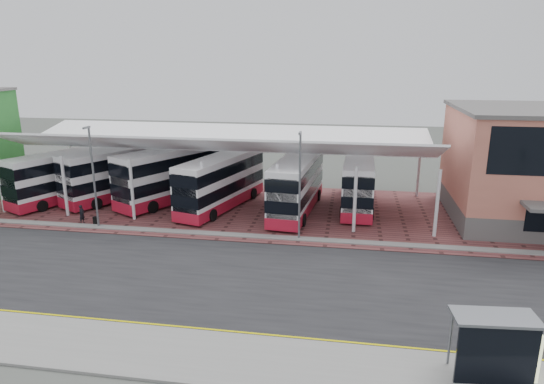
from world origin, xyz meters
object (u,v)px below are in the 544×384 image
object	(u,v)px
pedestrian	(82,214)
bus_shelter	(503,343)
bus_1	(121,173)
bus_5	(358,182)
bus_4	(297,185)
bus_2	(175,175)
bus_3	(221,182)
bus_0	(67,176)

from	to	relation	value
pedestrian	bus_shelter	xyz separation A→B (m)	(27.65, -15.42, 1.03)
bus_1	bus_5	size ratio (longest dim) A/B	1.04
bus_shelter	bus_4	bearing A→B (deg)	112.37
bus_5	bus_shelter	world-z (taller)	bus_5
bus_2	bus_4	world-z (taller)	bus_2
bus_2	bus_shelter	distance (m)	32.11
bus_2	bus_3	distance (m)	5.02
bus_3	bus_5	world-z (taller)	bus_3
bus_4	bus_shelter	size ratio (longest dim) A/B	3.28
bus_shelter	bus_0	bearing A→B (deg)	141.89
bus_0	bus_3	bearing A→B (deg)	24.49
bus_0	pedestrian	bearing A→B (deg)	-27.06
bus_3	pedestrian	size ratio (longest dim) A/B	7.46
bus_1	bus_4	bearing A→B (deg)	23.31
pedestrian	bus_2	bearing A→B (deg)	-24.06
bus_4	bus_5	world-z (taller)	bus_4
bus_2	bus_4	size ratio (longest dim) A/B	1.02
bus_2	pedestrian	size ratio (longest dim) A/B	7.68
bus_0	bus_5	bearing A→B (deg)	29.28
bus_1	bus_5	distance (m)	22.14
bus_0	bus_5	size ratio (longest dim) A/B	1.02
bus_2	bus_4	xyz separation A→B (m)	(11.55, -1.48, -0.11)
bus_2	bus_5	bearing A→B (deg)	31.55
bus_4	bus_shelter	bearing A→B (deg)	-57.88
bus_1	bus_shelter	size ratio (longest dim) A/B	3.22
bus_2	bus_shelter	bearing A→B (deg)	-16.83
bus_0	bus_1	xyz separation A→B (m)	(4.65, 1.48, 0.10)
pedestrian	bus_5	bearing A→B (deg)	-58.68
pedestrian	bus_shelter	bearing A→B (deg)	-108.59
bus_3	pedestrian	world-z (taller)	bus_3
pedestrian	bus_3	bearing A→B (deg)	-48.14
bus_0	bus_4	size ratio (longest dim) A/B	0.96
bus_4	bus_5	size ratio (longest dim) A/B	1.06
bus_4	bus_0	bearing A→B (deg)	-174.98
bus_2	bus_shelter	size ratio (longest dim) A/B	3.33
pedestrian	bus_1	bearing A→B (deg)	11.87
bus_1	bus_3	size ratio (longest dim) A/B	0.99
bus_2	pedestrian	world-z (taller)	bus_2
bus_5	pedestrian	size ratio (longest dim) A/B	7.12
bus_3	bus_shelter	distance (m)	27.82
bus_4	pedestrian	world-z (taller)	bus_4
bus_shelter	bus_1	bearing A→B (deg)	135.84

